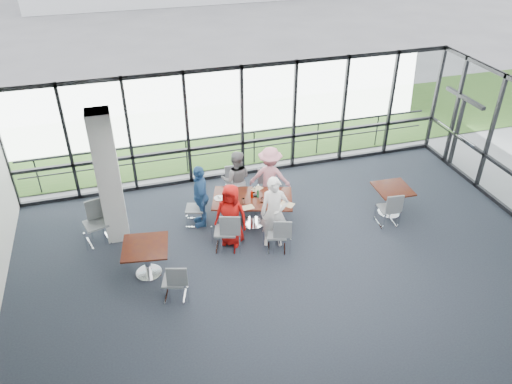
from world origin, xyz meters
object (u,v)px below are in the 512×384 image
object	(u,v)px
structural_column	(109,178)
chair_main_nr	(277,234)
diner_near_right	(274,213)
side_table_left	(146,250)
chair_spare_la	(174,281)
chair_spare_r	(388,208)
diner_far_left	(236,180)
chair_main_nl	(225,231)
chair_spare_lb	(96,224)
chair_main_end	(195,208)
chair_main_fl	(237,187)
side_table_right	(392,192)
diner_end	(200,196)
diner_far_right	(270,177)
diner_near_left	(231,215)
main_table	(252,202)
chair_main_fr	(270,188)

from	to	relation	value
structural_column	chair_main_nr	bearing A→B (deg)	-24.24
diner_near_right	side_table_left	bearing A→B (deg)	-160.57
chair_spare_la	chair_spare_r	bearing A→B (deg)	27.68
chair_spare_la	diner_far_left	bearing A→B (deg)	71.04
chair_main_nl	chair_spare_lb	distance (m)	3.00
chair_main_end	chair_main_fl	bearing A→B (deg)	132.75
side_table_right	chair_spare_la	bearing A→B (deg)	-165.54
structural_column	side_table_left	xyz separation A→B (m)	(0.54, -1.55, -0.95)
diner_near_right	chair_main_nr	size ratio (longest dim) A/B	2.00
chair_main_fl	chair_spare_r	distance (m)	3.81
side_table_right	diner_far_left	world-z (taller)	diner_far_left
diner_far_left	diner_end	distance (m)	1.13
side_table_right	diner_far_right	size ratio (longest dim) A/B	0.54
chair_main_nl	chair_spare_r	size ratio (longest dim) A/B	1.10
chair_main_fl	chair_spare_lb	size ratio (longest dim) A/B	0.98
structural_column	chair_main_fl	xyz separation A→B (m)	(3.05, 0.56, -1.11)
chair_main_fl	chair_main_end	bearing A→B (deg)	29.35
diner_far_right	chair_main_nr	bearing A→B (deg)	102.41
chair_main_nl	side_table_left	bearing A→B (deg)	-150.88
diner_end	chair_spare_la	bearing A→B (deg)	-18.48
side_table_right	diner_near_left	bearing A→B (deg)	-179.54
side_table_right	diner_far_right	world-z (taller)	diner_far_right
chair_main_end	chair_main_nl	bearing A→B (deg)	39.71
chair_main_nr	diner_end	bearing A→B (deg)	152.60
main_table	side_table_right	bearing A→B (deg)	8.57
structural_column	chair_main_nr	distance (m)	3.95
diner_end	chair_spare_r	distance (m)	4.55
chair_main_nl	chair_spare_lb	size ratio (longest dim) A/B	0.98
chair_main_nl	chair_main_fr	size ratio (longest dim) A/B	1.10
chair_main_nr	chair_main_end	size ratio (longest dim) A/B	0.99
chair_main_nr	diner_near_right	bearing A→B (deg)	108.07
chair_spare_lb	diner_end	bearing A→B (deg)	165.70
side_table_left	chair_main_fl	bearing A→B (deg)	40.00
chair_main_nl	chair_main_fr	bearing A→B (deg)	61.94
chair_spare_la	chair_spare_r	xyz separation A→B (m)	(5.37, 1.07, 0.01)
diner_end	chair_main_fr	distance (m)	1.96
diner_far_right	side_table_left	bearing A→B (deg)	54.09
diner_far_left	diner_far_right	distance (m)	0.86
side_table_left	chair_spare_r	distance (m)	5.82
chair_main_nr	chair_spare_lb	xyz separation A→B (m)	(-3.91, 1.46, 0.07)
structural_column	main_table	distance (m)	3.37
diner_far_right	diner_end	size ratio (longest dim) A/B	1.01
chair_spare_r	chair_main_fr	bearing A→B (deg)	151.73
side_table_left	diner_near_left	xyz separation A→B (m)	(1.98, 0.56, 0.12)
side_table_left	chair_spare_r	xyz separation A→B (m)	(5.81, 0.20, -0.20)
diner_far_right	chair_main_fl	bearing A→B (deg)	6.53
side_table_right	chair_main_fr	size ratio (longest dim) A/B	0.98
chair_main_nr	chair_spare_r	bearing A→B (deg)	22.64
structural_column	main_table	world-z (taller)	structural_column
side_table_left	chair_main_nl	distance (m)	1.84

